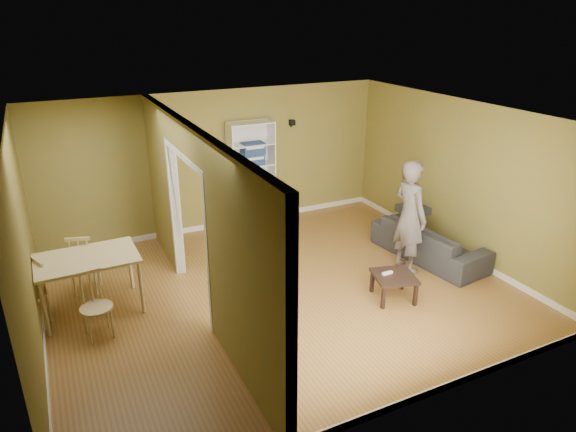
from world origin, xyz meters
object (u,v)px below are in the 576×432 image
object	(u,v)px
person	(411,207)
dining_table	(87,262)
chair_near	(96,306)
chair_far	(85,262)
bookshelf	(251,174)
coffee_table	(394,279)
chair_left	(31,294)
sofa	(430,237)

from	to	relation	value
person	dining_table	distance (m)	4.79
chair_near	chair_far	xyz separation A→B (m)	(-0.00, 1.28, 0.03)
person	bookshelf	world-z (taller)	person
dining_table	chair_far	distance (m)	0.66
person	dining_table	world-z (taller)	person
person	coffee_table	bearing A→B (deg)	130.40
person	chair_left	bearing A→B (deg)	78.82
coffee_table	person	bearing A→B (deg)	42.02
sofa	chair_left	size ratio (longest dim) A/B	2.31
dining_table	chair_far	world-z (taller)	chair_far
chair_left	chair_near	distance (m)	1.02
dining_table	chair_left	size ratio (longest dim) A/B	1.50
person	coffee_table	size ratio (longest dim) A/B	3.73
chair_left	chair_far	size ratio (longest dim) A/B	0.93
dining_table	chair_near	world-z (taller)	chair_near
sofa	coffee_table	distance (m)	1.57
dining_table	chair_left	bearing A→B (deg)	178.26
bookshelf	chair_left	bearing A→B (deg)	-153.98
sofa	bookshelf	world-z (taller)	bookshelf
sofa	chair_left	world-z (taller)	chair_left
coffee_table	chair_left	xyz separation A→B (m)	(-4.68, 1.59, 0.12)
coffee_table	chair_left	world-z (taller)	chair_left
sofa	person	size ratio (longest dim) A/B	0.96
dining_table	chair_near	distance (m)	0.74
bookshelf	coffee_table	distance (m)	3.65
person	dining_table	bearing A→B (deg)	77.61
sofa	chair_left	xyz separation A→B (m)	(-6.02, 0.77, 0.05)
dining_table	sofa	bearing A→B (deg)	-8.08
chair_near	chair_far	size ratio (longest dim) A/B	0.93
bookshelf	dining_table	bearing A→B (deg)	-148.63
sofa	coffee_table	xyz separation A→B (m)	(-1.34, -0.82, -0.06)
sofa	dining_table	bearing A→B (deg)	74.71
coffee_table	dining_table	xyz separation A→B (m)	(-3.94, 1.57, 0.42)
chair_left	coffee_table	bearing A→B (deg)	48.77
chair_left	chair_near	bearing A→B (deg)	23.88
sofa	dining_table	distance (m)	5.35
sofa	chair_far	size ratio (longest dim) A/B	2.14
dining_table	chair_left	world-z (taller)	chair_left
person	sofa	bearing A→B (deg)	-77.87
sofa	chair_left	bearing A→B (deg)	75.48
person	bookshelf	bearing A→B (deg)	26.81
bookshelf	chair_far	bearing A→B (deg)	-157.27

